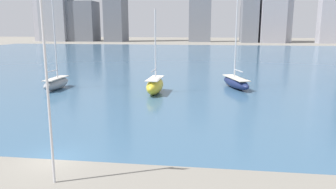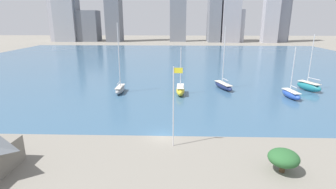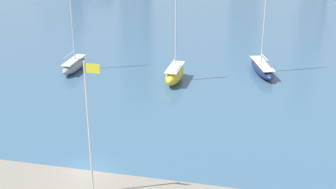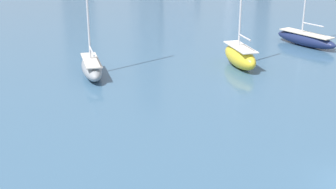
% 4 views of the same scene
% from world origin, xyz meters
% --- Properties ---
extents(sailboat_yellow, '(2.10, 6.15, 10.93)m').
position_xyz_m(sailboat_yellow, '(3.00, 22.50, 1.13)').
color(sailboat_yellow, yellow).
rests_on(sailboat_yellow, harbor_water).
extents(sailboat_navy, '(4.44, 8.30, 15.32)m').
position_xyz_m(sailboat_navy, '(13.85, 28.09, 0.92)').
color(sailboat_navy, '#19234C').
rests_on(sailboat_navy, harbor_water).
extents(sailboat_gray, '(1.85, 6.44, 16.16)m').
position_xyz_m(sailboat_gray, '(-11.32, 23.66, 1.04)').
color(sailboat_gray, gray).
rests_on(sailboat_gray, harbor_water).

